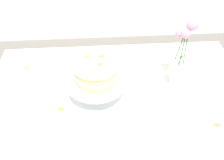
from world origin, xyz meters
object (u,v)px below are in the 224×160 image
Objects in this scene: flower_vase at (180,63)px; layer_cake at (96,72)px; dining_table at (122,116)px; cake_stand at (96,83)px; teacup at (45,129)px.

layer_cake is at bearing -170.71° from flower_vase.
cake_stand is (-0.13, 0.06, 0.18)m from dining_table.
flower_vase reaches higher than cake_stand.
dining_table is at bearing -26.18° from layer_cake.
dining_table is at bearing -26.15° from cake_stand.
teacup is at bearing -137.06° from cake_stand.
dining_table is 0.40m from teacup.
dining_table is 12.00× the size of teacup.
cake_stand reaches higher than dining_table.
teacup is at bearing -156.61° from flower_vase.
layer_cake reaches higher than dining_table.
cake_stand is at bearing 153.85° from dining_table.
flower_vase is (0.43, 0.07, -0.02)m from layer_cake.
flower_vase is (0.30, 0.13, 0.23)m from dining_table.
layer_cake is (0.00, 0.00, 0.07)m from cake_stand.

